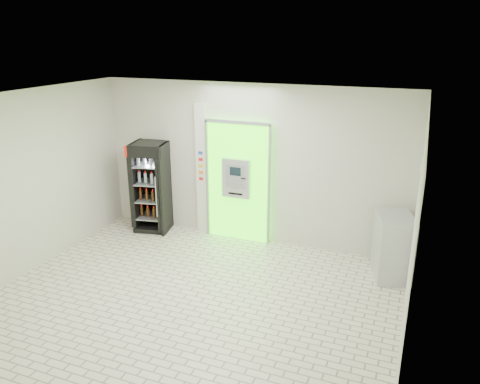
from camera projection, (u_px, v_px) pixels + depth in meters
The scene contains 7 objects.
ground at pixel (192, 300), 7.08m from camera, with size 6.00×6.00×0.00m, color beige.
room_shell at pixel (187, 185), 6.48m from camera, with size 6.00×6.00×6.00m.
atm_assembly at pixel (238, 181), 8.89m from camera, with size 1.30×0.24×2.33m.
pillar at pixel (202, 170), 9.15m from camera, with size 0.22×0.11×2.60m.
beverage_cooler at pixel (152, 188), 9.42m from camera, with size 0.79×0.75×1.81m.
steel_cabinet at pixel (393, 246), 7.63m from camera, with size 0.74×0.92×1.07m.
exit_sign at pixel (421, 161), 6.58m from camera, with size 0.02×0.22×0.26m.
Camera 1 is at (2.95, -5.47, 3.84)m, focal length 35.00 mm.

